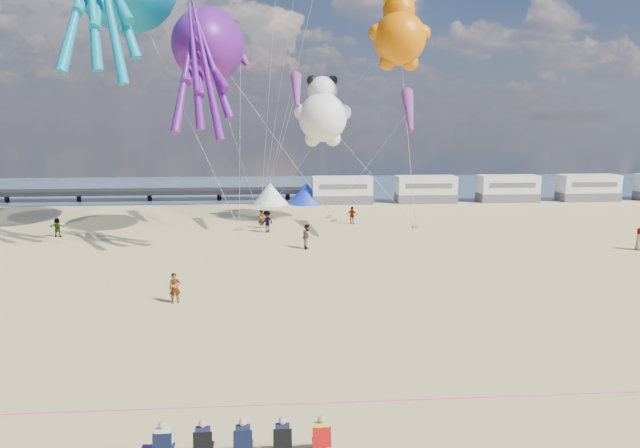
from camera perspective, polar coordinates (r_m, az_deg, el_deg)
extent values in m
plane|color=#DDC680|center=(24.67, -1.58, -12.06)|extent=(120.00, 120.00, 0.00)
plane|color=#38506C|center=(78.32, -3.38, 3.68)|extent=(120.00, 120.00, 0.00)
cube|color=black|center=(72.50, -26.00, 2.83)|extent=(60.00, 3.00, 0.50)
cube|color=silver|center=(63.63, 2.21, 3.42)|extent=(6.60, 2.50, 3.00)
cube|color=silver|center=(65.35, 10.53, 3.44)|extent=(6.60, 2.50, 3.00)
cube|color=silver|center=(68.37, 18.28, 3.39)|extent=(6.60, 2.50, 3.00)
cube|color=silver|center=(72.51, 25.25, 3.30)|extent=(6.60, 2.50, 3.00)
cone|color=white|center=(63.29, -5.02, 3.07)|extent=(4.00, 4.00, 2.40)
cone|color=#1933CC|center=(63.35, -1.39, 3.11)|extent=(4.00, 4.00, 2.40)
cylinder|color=#F2338C|center=(20.14, -0.91, -17.50)|extent=(34.00, 0.03, 0.03)
imported|color=tan|center=(30.61, -14.31, -6.24)|extent=(0.67, 0.54, 1.60)
imported|color=#7F6659|center=(47.33, 29.30, -1.32)|extent=(0.71, 0.68, 1.63)
imported|color=#7F6659|center=(41.72, -1.29, -1.26)|extent=(0.62, 0.91, 1.81)
imported|color=#7F6659|center=(47.77, -5.33, 0.25)|extent=(1.13, 1.12, 1.84)
imported|color=#7F6659|center=(51.41, 3.24, 0.88)|extent=(1.19, 1.01, 1.60)
imported|color=#7F6659|center=(50.47, -24.77, -0.30)|extent=(0.93, 0.41, 1.56)
imported|color=#7F6659|center=(49.70, -5.90, 0.50)|extent=(1.41, 1.36, 1.61)
cube|color=gray|center=(49.00, -8.08, -0.52)|extent=(0.50, 0.35, 0.22)
cube|color=gray|center=(52.60, 1.47, 0.35)|extent=(0.50, 0.35, 0.22)
cube|color=gray|center=(50.26, 9.53, -0.28)|extent=(0.50, 0.35, 0.22)
cube|color=gray|center=(54.61, 0.90, 0.74)|extent=(0.50, 0.35, 0.22)
cube|color=gray|center=(51.97, -6.00, 0.17)|extent=(0.50, 0.35, 0.22)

